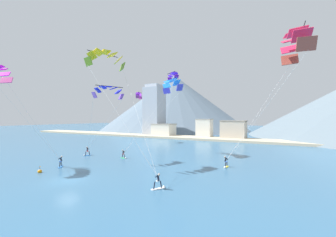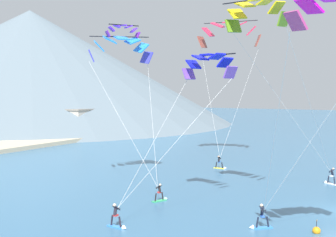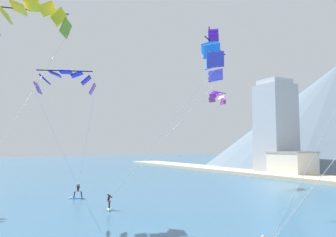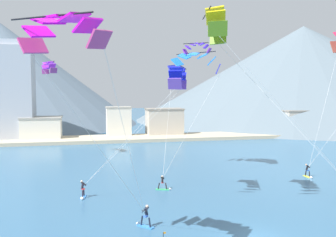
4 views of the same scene
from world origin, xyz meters
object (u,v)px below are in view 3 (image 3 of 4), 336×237
at_px(kitesurfer_near_lead, 76,194).
at_px(parafoil_kite_far_right, 32,16).
at_px(parafoil_kite_near_lead, 66,80).
at_px(parafoil_kite_distant_low_drift, 217,96).
at_px(parafoil_kite_distant_high_outer, 213,37).
at_px(kitesurfer_far_left, 109,205).
at_px(parafoil_kite_far_left, 212,58).

height_order(kitesurfer_near_lead, parafoil_kite_far_right, parafoil_kite_far_right).
relative_size(parafoil_kite_near_lead, parafoil_kite_distant_low_drift, 2.75).
height_order(kitesurfer_near_lead, parafoil_kite_distant_high_outer, parafoil_kite_distant_high_outer).
height_order(kitesurfer_far_left, parafoil_kite_distant_high_outer, parafoil_kite_distant_high_outer).
height_order(kitesurfer_far_left, parafoil_kite_near_lead, parafoil_kite_near_lead).
height_order(kitesurfer_far_left, parafoil_kite_far_left, parafoil_kite_far_left).
xyz_separation_m(parafoil_kite_near_lead, parafoil_kite_far_left, (5.31, 12.38, 2.37)).
height_order(kitesurfer_near_lead, kitesurfer_far_left, kitesurfer_near_lead).
xyz_separation_m(parafoil_kite_far_right, parafoil_kite_distant_high_outer, (3.02, 15.61, -0.18)).
distance_m(parafoil_kite_far_left, parafoil_kite_distant_low_drift, 24.19).
bearing_deg(parafoil_kite_distant_low_drift, kitesurfer_far_left, -59.29).
distance_m(kitesurfer_far_left, parafoil_kite_distant_low_drift, 29.98).
height_order(kitesurfer_near_lead, parafoil_kite_near_lead, parafoil_kite_near_lead).
xyz_separation_m(kitesurfer_far_left, parafoil_kite_near_lead, (0.31, -4.35, 11.54)).
bearing_deg(parafoil_kite_far_left, parafoil_kite_distant_low_drift, 142.39).
bearing_deg(kitesurfer_far_left, kitesurfer_near_lead, -171.76).
distance_m(parafoil_kite_distant_high_outer, parafoil_kite_distant_low_drift, 24.56).
distance_m(kitesurfer_near_lead, parafoil_kite_far_left, 21.84).
bearing_deg(kitesurfer_near_lead, parafoil_kite_near_lead, -19.35).
bearing_deg(kitesurfer_near_lead, parafoil_kite_far_right, -28.88).
bearing_deg(kitesurfer_near_lead, parafoil_kite_far_left, 33.21).
bearing_deg(parafoil_kite_near_lead, parafoil_kite_far_left, 66.78).
bearing_deg(kitesurfer_far_left, parafoil_kite_far_left, 55.03).
height_order(kitesurfer_near_lead, parafoil_kite_distant_low_drift, parafoil_kite_distant_low_drift).
bearing_deg(parafoil_kite_far_right, parafoil_kite_far_left, 80.37).
xyz_separation_m(parafoil_kite_far_left, parafoil_kite_distant_high_outer, (0.37, -0.02, 1.88)).
xyz_separation_m(kitesurfer_far_left, parafoil_kite_distant_low_drift, (-13.54, 22.80, 13.99)).
bearing_deg(kitesurfer_far_left, parafoil_kite_distant_low_drift, 120.71).
relative_size(kitesurfer_far_left, parafoil_kite_far_right, 0.11).
height_order(parafoil_kite_near_lead, parafoil_kite_distant_high_outer, parafoil_kite_distant_high_outer).
xyz_separation_m(parafoil_kite_far_left, parafoil_kite_distant_low_drift, (-19.16, 14.76, 0.08)).
xyz_separation_m(kitesurfer_near_lead, kitesurfer_far_left, (8.55, 1.24, -0.11)).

